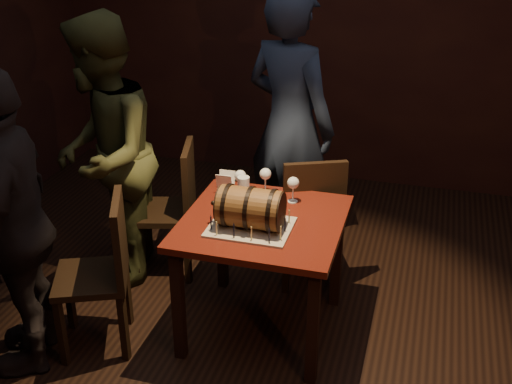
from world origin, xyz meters
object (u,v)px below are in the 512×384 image
wine_glass_left (240,177)px  chair_left_rear (175,203)px  chair_back (310,214)px  pub_table (263,237)px  pint_of_ale (244,189)px  person_left_rear (104,156)px  wine_glass_right (293,184)px  wine_glass_mid (265,175)px  person_left_front (14,224)px  chair_left_front (104,266)px  barrel_cake (250,208)px  person_back (290,125)px

wine_glass_left → chair_left_rear: (-0.53, 0.21, -0.35)m
chair_back → chair_left_rear: (-0.91, -0.08, 0.00)m
pub_table → pint_of_ale: 0.33m
pint_of_ale → person_left_rear: size_ratio=0.08×
pub_table → chair_back: 0.60m
wine_glass_right → wine_glass_mid: bearing=157.2°
pub_table → wine_glass_left: 0.42m
person_left_front → chair_left_rear: bearing=136.9°
pub_table → chair_left_front: 0.91m
chair_left_front → person_left_front: (-0.36, -0.23, 0.33)m
wine_glass_left → barrel_cake: bearing=-65.4°
pub_table → barrel_cake: bearing=-109.0°
wine_glass_right → pint_of_ale: bearing=-169.0°
wine_glass_left → pint_of_ale: 0.09m
barrel_cake → person_left_rear: (-1.09, 0.40, 0.02)m
chair_left_rear → person_back: size_ratio=0.49×
person_left_rear → person_back: bearing=106.9°
barrel_cake → chair_left_rear: bearing=139.8°
wine_glass_left → person_left_front: (-0.97, -0.88, -0.01)m
barrel_cake → wine_glass_mid: bearing=95.1°
pint_of_ale → chair_back: (0.34, 0.36, -0.30)m
pub_table → person_left_rear: person_left_rear is taller
wine_glass_left → pint_of_ale: (0.04, -0.07, -0.05)m
wine_glass_mid → chair_left_front: chair_left_front is taller
wine_glass_mid → chair_back: bearing=42.0°
pub_table → wine_glass_left: (-0.22, 0.28, 0.23)m
wine_glass_right → person_back: bearing=104.9°
pub_table → person_left_front: 1.34m
chair_back → chair_left_front: (-0.99, -0.94, 0.00)m
pint_of_ale → person_left_rear: bearing=175.6°
wine_glass_left → wine_glass_right: bearing=-1.7°
wine_glass_left → person_left_rear: bearing=179.5°
wine_glass_right → person_left_rear: 1.24m
pub_table → chair_left_rear: bearing=147.0°
pub_table → wine_glass_right: (0.11, 0.27, 0.23)m
person_left_front → person_back: bearing=124.6°
chair_left_rear → person_left_rear: person_left_rear is taller
wine_glass_mid → pub_table: bearing=-76.9°
barrel_cake → person_back: (-0.05, 1.13, 0.08)m
barrel_cake → person_left_front: size_ratio=0.24×
barrel_cake → chair_left_front: 0.89m
wine_glass_right → pint_of_ale: (-0.29, -0.06, -0.05)m
barrel_cake → pub_table: bearing=71.0°
chair_left_front → person_left_front: 0.54m
chair_left_rear → wine_glass_right: bearing=-14.3°
person_left_front → barrel_cake: bearing=91.7°
wine_glass_left → chair_back: chair_back is taller
person_left_rear → chair_back: bearing=84.2°
chair_left_front → person_left_rear: person_left_rear is taller
person_back → person_left_rear: (-1.04, -0.73, -0.06)m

